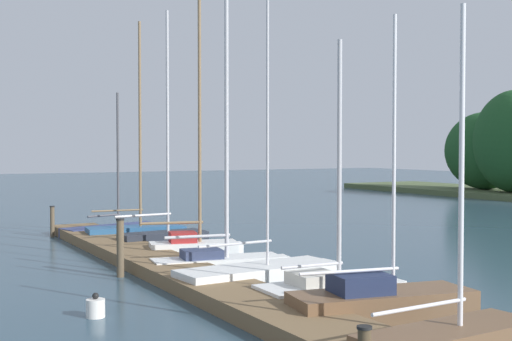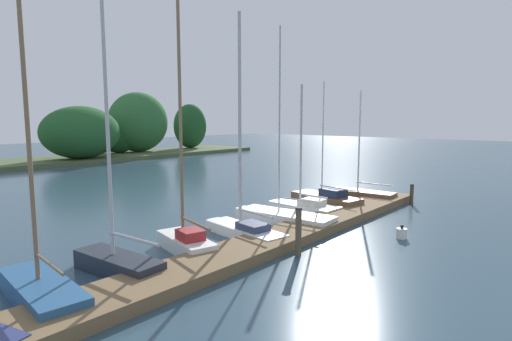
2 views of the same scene
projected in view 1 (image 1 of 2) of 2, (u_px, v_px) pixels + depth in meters
dock_pier at (171, 269)px, 18.88m from camera, size 21.92×1.80×0.35m
sailboat_0 at (116, 228)px, 27.74m from camera, size 2.13×4.41×5.72m
sailboat_1 at (138, 229)px, 25.95m from camera, size 1.47×3.79×8.24m
sailboat_2 at (166, 234)px, 24.17m from camera, size 1.18×3.49×8.29m
sailboat_3 at (196, 242)px, 21.92m from camera, size 1.61×3.23×8.27m
sailboat_4 at (221, 255)px, 19.54m from camera, size 1.62×4.04×8.17m
sailboat_5 at (264, 273)px, 17.45m from camera, size 1.61×4.56×8.07m
sailboat_6 at (333, 287)px, 15.62m from camera, size 1.44×3.61×5.94m
sailboat_7 at (385, 301)px, 13.96m from camera, size 1.87×4.12×6.19m
sailboat_8 at (456, 339)px, 11.39m from camera, size 1.32×3.74×5.86m
mooring_piling_0 at (52, 221)px, 26.95m from camera, size 0.19×0.19×1.23m
mooring_piling_1 at (120, 248)px, 18.58m from camera, size 0.23×0.23×1.59m
channel_buoy_0 at (96, 308)px, 14.16m from camera, size 0.39×0.39×0.51m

